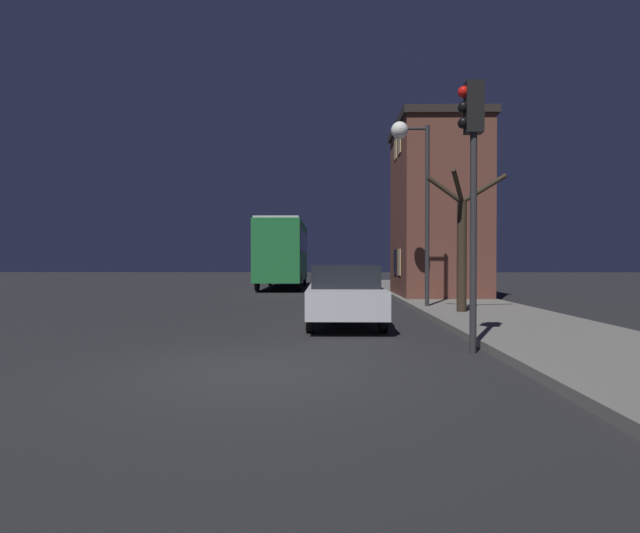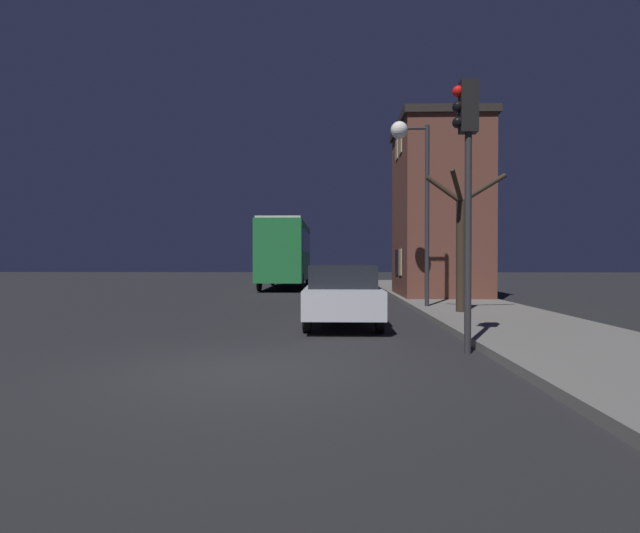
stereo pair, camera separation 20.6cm
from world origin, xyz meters
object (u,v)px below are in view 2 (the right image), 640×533
at_px(bare_tree, 461,241).
at_px(bus, 286,249).
at_px(car_near_lane, 342,293).
at_px(car_mid_lane, 345,280).
at_px(traffic_light, 467,160).
at_px(streetlamp, 410,163).

bearing_deg(bare_tree, bus, 113.58).
distance_m(car_near_lane, car_mid_lane, 8.72).
distance_m(traffic_light, bus, 20.99).
height_order(traffic_light, car_near_lane, traffic_light).
bearing_deg(car_mid_lane, streetlamp, -69.48).
bearing_deg(bus, streetlamp, -67.91).
bearing_deg(bare_tree, car_near_lane, -154.08).
height_order(bare_tree, bus, bare_tree).
bearing_deg(car_mid_lane, traffic_light, -81.94).
relative_size(streetlamp, car_mid_lane, 1.55).
bearing_deg(streetlamp, traffic_light, -91.36).
bearing_deg(bus, traffic_light, -75.98).
height_order(streetlamp, bare_tree, streetlamp).
height_order(traffic_light, car_mid_lane, traffic_light).
height_order(traffic_light, bare_tree, traffic_light).
height_order(bus, car_near_lane, bus).
xyz_separation_m(streetlamp, car_near_lane, (-2.27, -3.46, -3.95)).
height_order(streetlamp, car_near_lane, streetlamp).
relative_size(bare_tree, bus, 0.44).
relative_size(car_near_lane, car_mid_lane, 1.23).
bearing_deg(traffic_light, car_near_lane, 118.00).
bearing_deg(car_mid_lane, bare_tree, -65.96).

